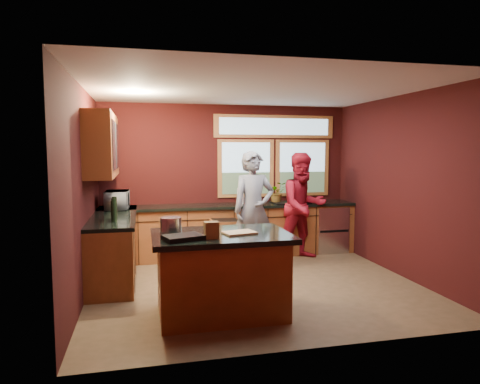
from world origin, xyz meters
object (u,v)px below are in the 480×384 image
object	(u,v)px
island	(221,274)
cutting_board	(239,233)
person_red	(303,206)
stock_pot	(171,225)
person_grey	(254,210)

from	to	relation	value
island	cutting_board	size ratio (longest dim) A/B	4.43
island	cutting_board	xyz separation A→B (m)	(0.20, -0.05, 0.48)
person_red	stock_pot	size ratio (longest dim) A/B	7.68
person_grey	stock_pot	size ratio (longest dim) A/B	7.79
cutting_board	person_grey	bearing A→B (deg)	70.57
person_red	cutting_board	world-z (taller)	person_red
island	person_red	bearing A→B (deg)	50.09
person_red	stock_pot	bearing A→B (deg)	-150.65
person_red	stock_pot	distance (m)	3.16
island	cutting_board	bearing A→B (deg)	-14.04
island	stock_pot	world-z (taller)	stock_pot
cutting_board	person_red	bearing A→B (deg)	53.89
person_grey	person_red	bearing A→B (deg)	16.30
person_red	cutting_board	distance (m)	2.80
cutting_board	stock_pot	bearing A→B (deg)	165.07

